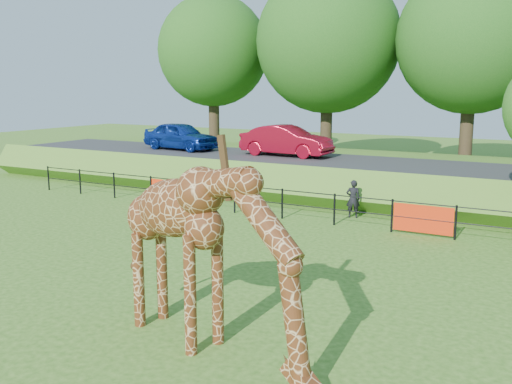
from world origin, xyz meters
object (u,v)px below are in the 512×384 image
Objects in this scene: car_blue at (180,136)px; visitor at (353,199)px; giraffe at (209,258)px; car_red at (286,141)px.

car_blue is 12.34m from visitor.
giraffe reaches higher than visitor.
car_blue is (-12.58, 16.27, 0.40)m from giraffe.
car_blue reaches higher than visitor.
giraffe is 17.72m from car_red.
giraffe is at bearing -134.72° from car_blue.
car_red is 3.19× the size of visitor.
visitor is (-1.33, 11.41, -1.05)m from giraffe.
car_blue is at bearing 94.38° from car_red.
visitor is at bearing 113.13° from giraffe.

